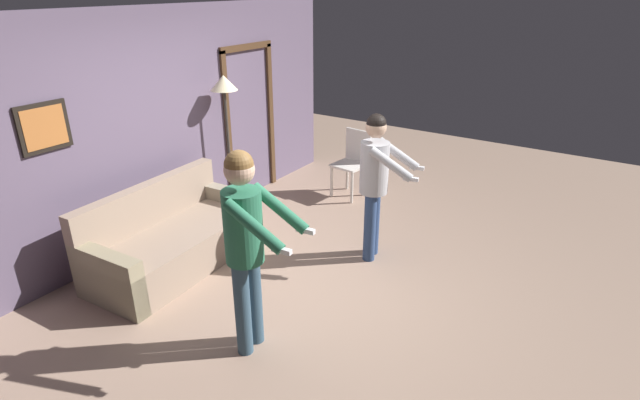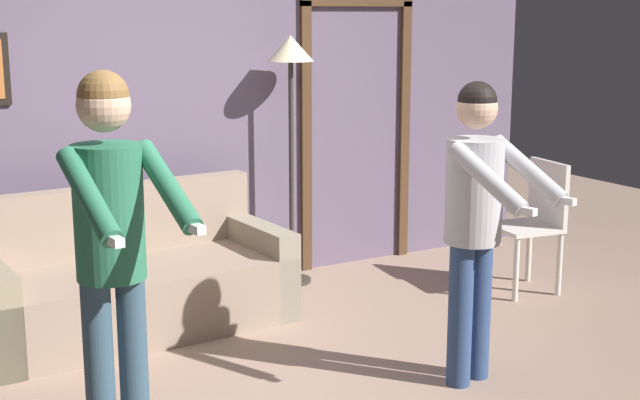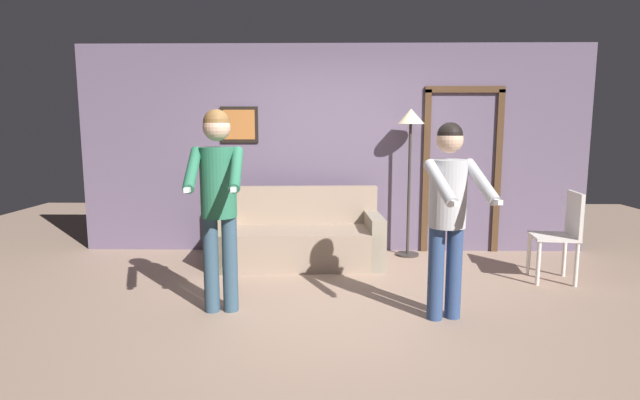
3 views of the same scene
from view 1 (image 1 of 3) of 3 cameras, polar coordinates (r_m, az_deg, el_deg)
ground_plane at (r=5.14m, az=-2.40°, el=-9.53°), size 12.00×12.00×0.00m
back_wall_assembly at (r=5.92m, az=-18.64°, el=7.61°), size 6.40×0.10×2.60m
couch at (r=5.56m, az=-16.38°, el=-4.50°), size 1.94×0.95×0.87m
torchiere_lamp at (r=6.27m, az=-10.80°, el=11.10°), size 0.33×0.33×1.80m
person_standing_left at (r=3.83m, az=-8.49°, el=-4.09°), size 0.48×0.69×1.73m
person_standing_right at (r=5.23m, az=6.37°, el=2.83°), size 0.52×0.67×1.62m
dining_chair_distant at (r=7.04m, az=3.87°, el=4.67°), size 0.47×0.47×0.93m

